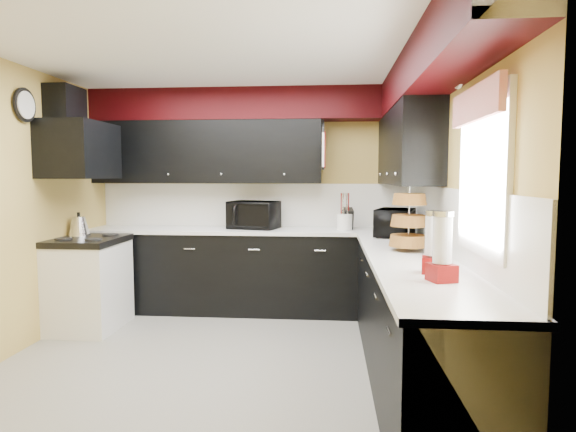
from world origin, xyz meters
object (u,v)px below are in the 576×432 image
object	(u,v)px
microwave	(395,223)
kettle	(79,226)
toaster_oven	(253,215)
utensil_crock	(345,222)
knife_block	(348,219)

from	to	relation	value
microwave	kettle	distance (m)	3.22
toaster_oven	utensil_crock	size ratio (longest dim) A/B	3.00
toaster_oven	microwave	world-z (taller)	toaster_oven
toaster_oven	knife_block	bearing A→B (deg)	14.78
microwave	knife_block	world-z (taller)	microwave
utensil_crock	kettle	distance (m)	2.79
microwave	utensil_crock	world-z (taller)	microwave
microwave	utensil_crock	distance (m)	0.70
microwave	knife_block	distance (m)	0.74
toaster_oven	microwave	size ratio (longest dim) A/B	1.08
toaster_oven	utensil_crock	bearing A→B (deg)	10.29
toaster_oven	utensil_crock	xyz separation A→B (m)	(1.02, -0.07, -0.07)
utensil_crock	knife_block	bearing A→B (deg)	64.68
utensil_crock	knife_block	world-z (taller)	knife_block
toaster_oven	kettle	size ratio (longest dim) A/B	2.46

